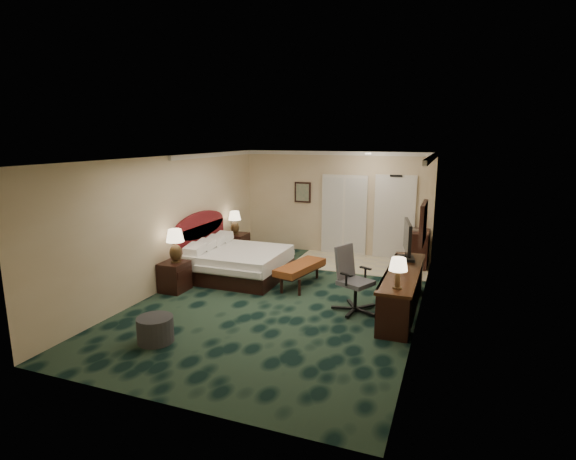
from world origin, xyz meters
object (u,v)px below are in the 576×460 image
at_px(desk_chair, 356,280).
at_px(minibar, 418,249).
at_px(bed, 239,264).
at_px(bed_bench, 300,275).
at_px(desk, 402,291).
at_px(nightstand_near, 175,276).
at_px(nightstand_far, 237,246).
at_px(lamp_near, 175,246).
at_px(lamp_far, 235,223).
at_px(ottoman, 155,329).
at_px(tv, 407,241).

bearing_deg(desk_chair, minibar, 101.47).
relative_size(bed, minibar, 2.26).
bearing_deg(desk_chair, bed_bench, 169.40).
relative_size(desk, desk_chair, 2.24).
bearing_deg(nightstand_near, desk_chair, 3.51).
bearing_deg(nightstand_far, nightstand_near, -90.17).
relative_size(nightstand_far, lamp_near, 0.92).
xyz_separation_m(lamp_near, desk_chair, (3.63, 0.18, -0.35)).
height_order(nightstand_far, lamp_far, lamp_far).
bearing_deg(ottoman, lamp_far, 102.93).
distance_m(nightstand_near, desk_chair, 3.68).
distance_m(tv, minibar, 2.39).
bearing_deg(nightstand_far, lamp_near, -89.48).
height_order(desk, minibar, minibar).
distance_m(bed_bench, minibar, 3.21).
bearing_deg(tv, bed_bench, 170.13).
xyz_separation_m(lamp_near, desk, (4.40, 0.47, -0.56)).
distance_m(lamp_near, lamp_far, 2.67).
height_order(ottoman, minibar, minibar).
bearing_deg(lamp_far, bed, -59.77).
relative_size(nightstand_far, tv, 0.65).
height_order(bed, lamp_near, lamp_near).
bearing_deg(nightstand_near, bed_bench, 28.22).
relative_size(bed, bed_bench, 1.42).
distance_m(lamp_near, minibar, 5.68).
height_order(bed_bench, tv, tv).
distance_m(nightstand_far, lamp_far, 0.61).
bearing_deg(minibar, ottoman, -121.09).
xyz_separation_m(lamp_near, minibar, (4.43, 3.52, -0.50)).
distance_m(bed, nightstand_near, 1.51).
xyz_separation_m(bed, tv, (3.59, 0.00, 0.82)).
bearing_deg(minibar, nightstand_near, -141.44).
height_order(nightstand_near, desk_chair, desk_chair).
distance_m(nightstand_near, ottoman, 2.33).
distance_m(tv, desk_chair, 1.39).
relative_size(lamp_near, tv, 0.70).
height_order(bed, lamp_far, lamp_far).
xyz_separation_m(bed_bench, minibar, (2.19, 2.34, 0.20)).
xyz_separation_m(lamp_far, minibar, (4.48, 0.85, -0.48)).
xyz_separation_m(nightstand_near, ottoman, (1.07, -2.06, -0.10)).
bearing_deg(bed, ottoman, -85.63).
relative_size(lamp_far, desk, 0.23).
distance_m(nightstand_near, desk, 4.47).
bearing_deg(desk_chair, nightstand_far, 170.31).
distance_m(bed, tv, 3.68).
bearing_deg(desk, desk_chair, -159.57).
xyz_separation_m(nightstand_near, tv, (4.41, 1.27, 0.83)).
height_order(lamp_far, bed_bench, lamp_far).
bearing_deg(bed_bench, lamp_far, 159.65).
bearing_deg(minibar, tv, -91.32).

